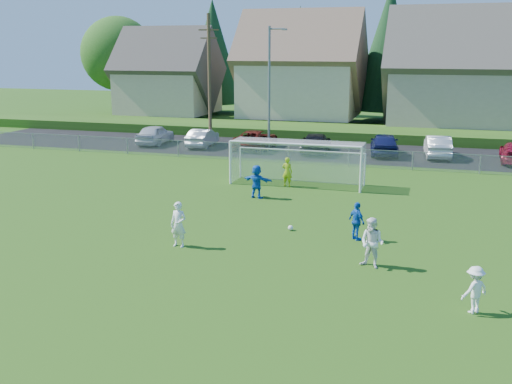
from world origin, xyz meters
TOP-DOWN VIEW (x-y plane):
  - ground at (0.00, 0.00)m, footprint 160.00×160.00m
  - asphalt_lot at (0.00, 27.50)m, footprint 60.00×60.00m
  - grass_embankment at (0.00, 35.00)m, footprint 70.00×6.00m
  - soccer_ball at (1.72, 7.37)m, footprint 0.22×0.22m
  - player_white_a at (-1.93, 4.07)m, footprint 0.68×0.48m
  - player_white_b at (5.46, 3.96)m, footprint 1.05×0.94m
  - player_white_c at (8.72, 1.09)m, footprint 1.03×1.01m
  - player_blue_a at (4.54, 6.90)m, footprint 0.91×0.91m
  - player_blue_b at (-1.29, 12.35)m, footprint 1.66×0.82m
  - goalkeeper at (-0.43, 15.35)m, footprint 0.65×0.48m
  - car_a at (-14.16, 26.80)m, footprint 2.09×4.64m
  - car_b at (-10.06, 26.74)m, footprint 1.78×4.34m
  - car_c at (-5.81, 26.91)m, footprint 2.51×5.22m
  - car_d at (-1.08, 26.56)m, footprint 2.53×5.10m
  - car_e at (3.80, 27.05)m, footprint 2.46×4.92m
  - car_f at (7.46, 27.29)m, footprint 2.03×4.78m
  - soccer_goal at (0.00, 16.05)m, footprint 7.42×1.90m
  - chainlink_fence at (0.00, 22.00)m, footprint 52.06×0.06m
  - streetlight at (-4.45, 26.00)m, footprint 1.38×0.18m
  - utility_pole at (-9.50, 27.00)m, footprint 1.60×0.26m
  - houses_row at (1.97, 42.46)m, footprint 53.90×11.45m
  - tree_row at (1.04, 48.74)m, footprint 65.98×12.36m

SIDE VIEW (x-z plane):
  - ground at x=0.00m, z-range 0.00..0.00m
  - asphalt_lot at x=0.00m, z-range 0.01..0.01m
  - soccer_ball at x=1.72m, z-range 0.00..0.22m
  - grass_embankment at x=0.00m, z-range 0.00..0.80m
  - chainlink_fence at x=0.00m, z-range 0.03..1.23m
  - car_b at x=-10.06m, z-range 0.00..1.40m
  - player_white_c at x=8.72m, z-range 0.00..1.42m
  - car_d at x=-1.08m, z-range 0.00..1.42m
  - car_c at x=-5.81m, z-range 0.00..1.44m
  - car_f at x=7.46m, z-range 0.00..1.54m
  - car_a at x=-14.16m, z-range 0.00..1.55m
  - player_blue_a at x=4.54m, z-range 0.00..1.55m
  - car_e at x=3.80m, z-range 0.00..1.61m
  - goalkeeper at x=-0.43m, z-range 0.00..1.64m
  - player_blue_b at x=-1.29m, z-range 0.00..1.72m
  - player_white_a at x=-1.93m, z-range 0.00..1.77m
  - player_white_b at x=5.46m, z-range 0.00..1.79m
  - soccer_goal at x=0.00m, z-range 0.38..2.88m
  - streetlight at x=-4.45m, z-range 0.34..9.34m
  - utility_pole at x=-9.50m, z-range 0.15..10.15m
  - tree_row at x=1.04m, z-range 0.01..13.81m
  - houses_row at x=1.97m, z-range 0.69..13.97m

